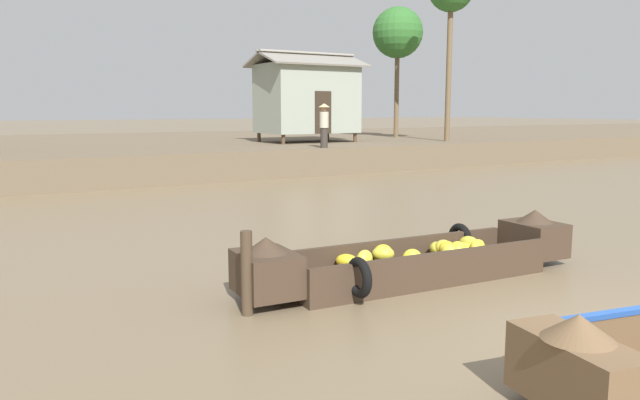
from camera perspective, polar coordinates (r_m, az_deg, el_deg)
ground_plane at (r=14.47m, az=-6.59°, el=-1.33°), size 300.00×300.00×0.00m
riverbank_strip at (r=29.86m, az=-19.96°, el=4.17°), size 160.00×20.00×1.01m
banana_boat at (r=8.92m, az=8.91°, el=-5.43°), size 5.35×1.56×0.85m
stilt_house_mid_left at (r=27.58m, az=-1.23°, el=9.50°), size 4.74×3.21×3.94m
palm_tree_mid at (r=32.81m, az=7.22°, el=15.09°), size 2.59×2.59×6.64m
vendor_person at (r=23.23m, az=0.38°, el=7.15°), size 0.44×0.44×1.66m
mooring_post at (r=7.34m, az=-6.81°, el=-6.78°), size 0.14×0.14×1.02m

